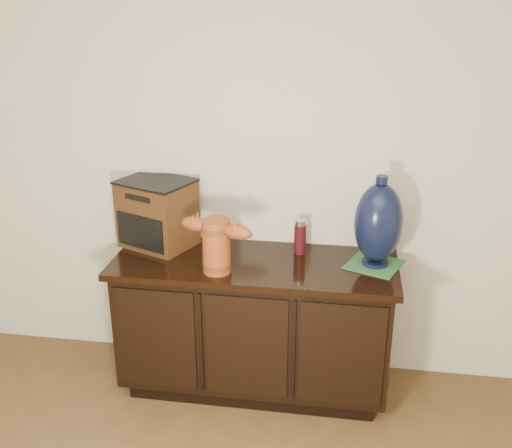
% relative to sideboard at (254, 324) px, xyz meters
% --- Properties ---
extents(sideboard, '(1.46, 0.56, 0.75)m').
position_rel_sideboard_xyz_m(sideboard, '(0.00, 0.00, 0.00)').
color(sideboard, black).
rests_on(sideboard, ground).
extents(terracotta_vessel, '(0.39, 0.18, 0.27)m').
position_rel_sideboard_xyz_m(terracotta_vessel, '(-0.16, -0.15, 0.52)').
color(terracotta_vessel, '#97451B').
rests_on(terracotta_vessel, sideboard).
extents(tv_radio, '(0.45, 0.41, 0.37)m').
position_rel_sideboard_xyz_m(tv_radio, '(-0.55, 0.14, 0.55)').
color(tv_radio, '#3F250F').
rests_on(tv_radio, sideboard).
extents(green_mat, '(0.32, 0.32, 0.01)m').
position_rel_sideboard_xyz_m(green_mat, '(0.61, 0.05, 0.37)').
color(green_mat, '#2B602F').
rests_on(green_mat, sideboard).
extents(lamp_base, '(0.31, 0.31, 0.46)m').
position_rel_sideboard_xyz_m(lamp_base, '(0.61, 0.05, 0.60)').
color(lamp_base, black).
rests_on(lamp_base, green_mat).
extents(spray_can, '(0.06, 0.06, 0.19)m').
position_rel_sideboard_xyz_m(spray_can, '(0.22, 0.14, 0.46)').
color(spray_can, '#4F0D13').
rests_on(spray_can, sideboard).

